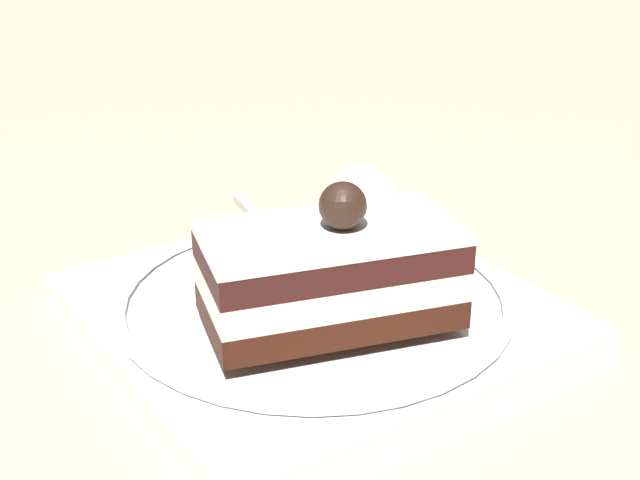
% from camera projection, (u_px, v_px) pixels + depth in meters
% --- Properties ---
extents(ground_plane, '(2.40, 2.40, 0.00)m').
position_uv_depth(ground_plane, '(334.00, 316.00, 0.46)').
color(ground_plane, tan).
extents(dessert_plate, '(0.23, 0.23, 0.02)m').
position_uv_depth(dessert_plate, '(320.00, 311.00, 0.45)').
color(dessert_plate, white).
rests_on(dessert_plate, ground_plane).
extents(cake_slice, '(0.10, 0.13, 0.07)m').
position_uv_depth(cake_slice, '(330.00, 272.00, 0.42)').
color(cake_slice, '#34150A').
rests_on(cake_slice, dessert_plate).
extents(whipped_cream_dollop, '(0.04, 0.04, 0.04)m').
position_uv_depth(whipped_cream_dollop, '(361.00, 201.00, 0.50)').
color(whipped_cream_dollop, white).
rests_on(whipped_cream_dollop, dessert_plate).
extents(fork, '(0.12, 0.04, 0.00)m').
position_uv_depth(fork, '(273.00, 235.00, 0.51)').
color(fork, silver).
rests_on(fork, dessert_plate).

